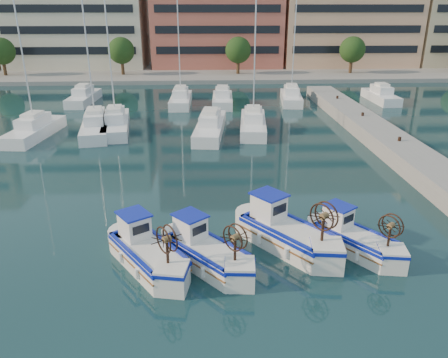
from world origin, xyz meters
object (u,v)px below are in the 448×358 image
fishing_boat_d (353,237)px  fishing_boat_c (285,231)px  fishing_boat_a (146,251)px  fishing_boat_b (205,250)px

fishing_boat_d → fishing_boat_c: bearing=134.3°
fishing_boat_a → fishing_boat_d: size_ratio=1.11×
fishing_boat_b → fishing_boat_d: bearing=-33.1°
fishing_boat_a → fishing_boat_c: bearing=-22.2°
fishing_boat_c → fishing_boat_d: fishing_boat_c is taller
fishing_boat_c → fishing_boat_d: (3.05, -0.49, -0.14)m
fishing_boat_b → fishing_boat_c: 3.98m
fishing_boat_a → fishing_boat_c: (6.26, 1.34, 0.07)m
fishing_boat_a → fishing_boat_c: fishing_boat_c is taller
fishing_boat_b → fishing_boat_c: (3.73, 1.38, 0.09)m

